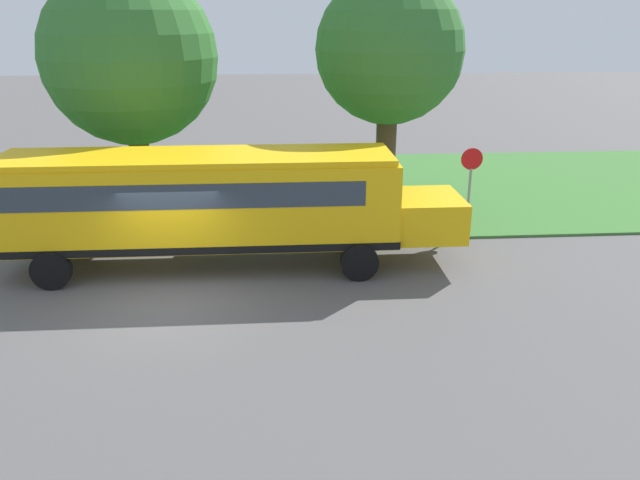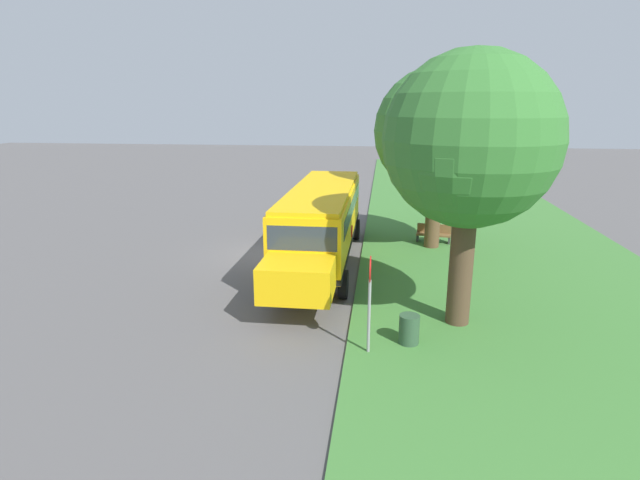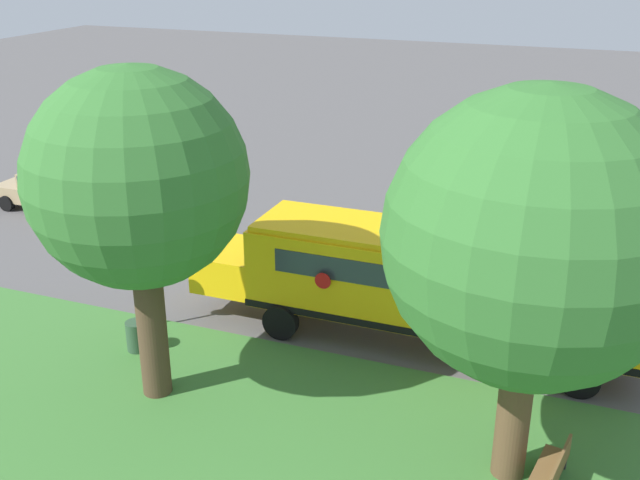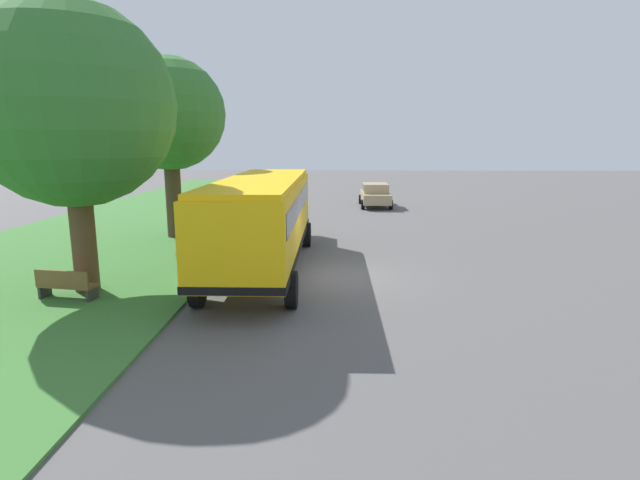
% 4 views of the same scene
% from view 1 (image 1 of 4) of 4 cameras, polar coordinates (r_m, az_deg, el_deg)
% --- Properties ---
extents(ground_plane, '(120.00, 120.00, 0.00)m').
position_cam_1_polar(ground_plane, '(15.64, -13.69, -5.67)').
color(ground_plane, '#565454').
extents(grass_verge, '(12.00, 80.00, 0.08)m').
position_cam_1_polar(grass_verge, '(24.95, -10.19, 4.41)').
color(grass_verge, '#3D7533').
rests_on(grass_verge, ground).
extents(school_bus, '(2.84, 12.42, 3.16)m').
position_cam_1_polar(school_bus, '(17.03, -10.02, 3.68)').
color(school_bus, yellow).
rests_on(school_bus, ground).
extents(oak_tree_beside_bus, '(5.59, 5.59, 8.12)m').
position_cam_1_polar(oak_tree_beside_bus, '(21.58, -17.09, 15.64)').
color(oak_tree_beside_bus, brown).
rests_on(oak_tree_beside_bus, ground).
extents(oak_tree_roadside_mid, '(4.89, 4.89, 7.96)m').
position_cam_1_polar(oak_tree_roadside_mid, '(21.44, 6.83, 16.61)').
color(oak_tree_roadside_mid, '#4C3826').
rests_on(oak_tree_roadside_mid, ground).
extents(stop_sign, '(0.08, 0.68, 2.74)m').
position_cam_1_polar(stop_sign, '(20.07, 13.57, 5.36)').
color(stop_sign, gray).
rests_on(stop_sign, ground).
extents(park_bench, '(1.66, 0.75, 0.92)m').
position_cam_1_polar(park_bench, '(22.77, -17.77, 3.38)').
color(park_bench, brown).
rests_on(park_bench, ground).
extents(trash_bin, '(0.56, 0.56, 0.90)m').
position_cam_1_polar(trash_bin, '(21.25, 10.78, 2.77)').
color(trash_bin, '#2D4C33').
rests_on(trash_bin, ground).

